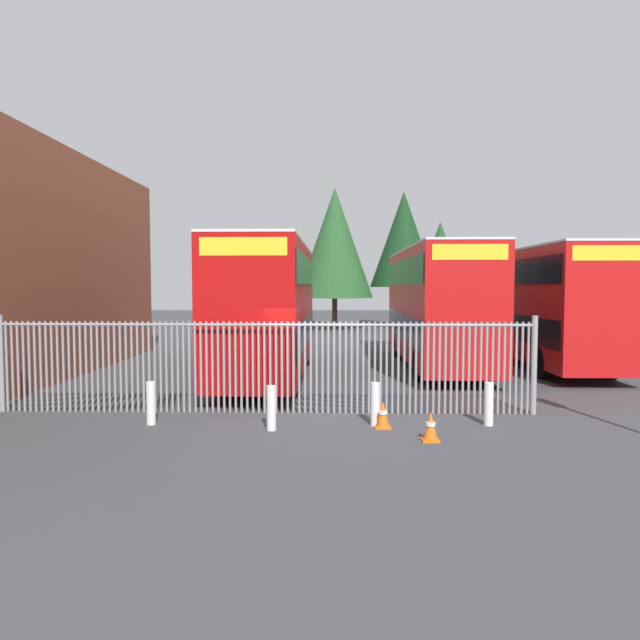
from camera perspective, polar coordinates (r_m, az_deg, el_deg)
The scene contains 14 objects.
ground_plane at distance 22.03m, azimuth 0.27°, elevation -4.58°, with size 100.00×100.00×0.00m, color #3D3D42.
palisade_fence at distance 14.04m, azimuth -5.47°, elevation -4.31°, with size 12.96×0.14×2.35m.
double_decker_bus_near_gate at distance 22.24m, azimuth 11.30°, elevation 1.70°, with size 2.54×10.81×4.42m.
double_decker_bus_behind_fence_left at distance 19.53m, azimuth -5.03°, elevation 1.52°, with size 2.54×10.81×4.42m.
double_decker_bus_behind_fence_right at distance 23.85m, azimuth 20.90°, elevation 1.65°, with size 2.54×10.81×4.42m.
bollard_near_left at distance 13.45m, azimuth -16.22°, elevation -7.82°, with size 0.20×0.20×0.95m, color silver.
bollard_center_front at distance 12.46m, azimuth -4.79°, elevation -8.58°, with size 0.20×0.20×0.95m, color silver.
bollard_near_right at distance 12.86m, azimuth 5.43°, elevation -8.21°, with size 0.20×0.20×0.95m, color silver.
bollard_far_right at distance 13.35m, azimuth 16.20°, elevation -7.90°, with size 0.20×0.20×0.95m, color silver.
traffic_cone_by_gate at distance 12.70m, azimuth 6.19°, elevation -9.22°, with size 0.34×0.34×0.59m.
traffic_cone_mid_forecourt at distance 11.82m, azimuth 10.78°, elevation -10.22°, with size 0.34×0.34×0.59m.
tree_tall_back at distance 42.13m, azimuth 8.19°, elevation 7.80°, with size 4.73×4.73×9.70m.
tree_short_side at distance 40.61m, azimuth 1.46°, elevation 7.54°, with size 5.30×5.30×9.78m.
tree_mid_row at distance 38.78m, azimuth 11.67°, elevation 5.71°, with size 3.52×3.52×7.19m.
Camera 1 is at (0.45, -13.81, 3.06)m, focal length 32.67 mm.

